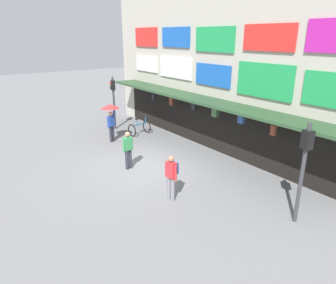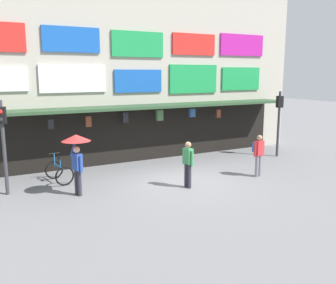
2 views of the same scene
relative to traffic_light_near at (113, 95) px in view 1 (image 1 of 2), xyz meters
The scene contains 8 objects.
ground_plane 6.53m from the traffic_light_near, 14.82° to the right, with size 80.00×80.00×0.00m, color slate.
shopfront 6.92m from the traffic_light_near, 26.59° to the left, with size 18.00×2.60×8.00m.
traffic_light_near is the anchor object (origin of this frame).
traffic_light_far 12.37m from the traffic_light_near, ahead, with size 0.33×0.35×3.20m.
bicycle_parked 2.65m from the traffic_light_near, 18.97° to the left, with size 0.87×1.25×1.05m.
pedestrian_with_umbrella 2.48m from the traffic_light_near, 30.31° to the right, with size 0.96×0.96×2.08m.
pedestrian_in_white 6.33m from the traffic_light_near, 21.19° to the right, with size 0.27×0.53×1.68m.
pedestrian_in_yellow 9.38m from the traffic_light_near, 14.44° to the right, with size 0.53×0.39×1.68m.
Camera 1 is at (10.71, -6.45, 5.51)m, focal length 32.62 mm.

